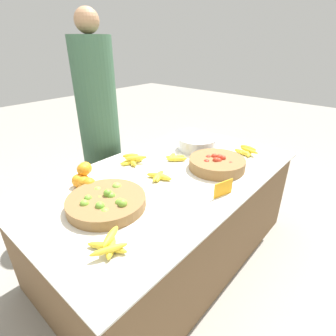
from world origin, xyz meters
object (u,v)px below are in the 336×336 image
Objects in this scene: metal_bowl at (197,144)px; price_sign at (223,189)px; lime_bowl at (107,202)px; vendor_person at (100,131)px; tomato_basket at (217,163)px.

price_sign is (-0.47, -0.51, -0.00)m from metal_bowl.
lime_bowl is 0.25× the size of vendor_person.
lime_bowl is 0.79m from tomato_basket.
lime_bowl is at bearing 166.08° from tomato_basket.
lime_bowl is at bearing -124.47° from vendor_person.
metal_bowl is at bearing 63.85° from price_sign.
lime_bowl and price_sign have the same top height.
lime_bowl is at bearing -173.47° from metal_bowl.
tomato_basket is 2.91× the size of price_sign.
price_sign is 0.08× the size of vendor_person.
metal_bowl is (0.96, 0.11, 0.02)m from lime_bowl.
price_sign is (-0.27, -0.21, 0.01)m from tomato_basket.
lime_bowl is 0.97m from metal_bowl.
vendor_person is at bearing 55.53° from lime_bowl.
metal_bowl is at bearing 57.06° from tomato_basket.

